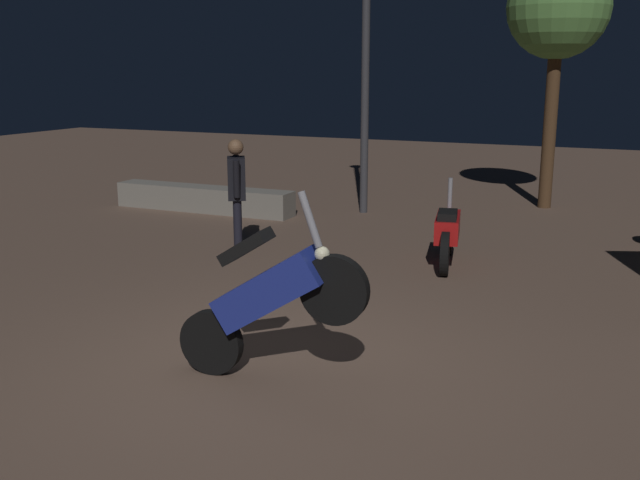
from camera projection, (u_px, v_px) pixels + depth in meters
ground_plane at (271, 367)px, 6.34m from camera, size 40.00×40.00×0.00m
motorcycle_blue_foreground at (269, 297)px, 5.86m from camera, size 1.66×0.36×1.63m
motorcycle_red_parked_left at (447, 232)px, 9.55m from camera, size 0.48×1.65×1.11m
person_rider_beside at (237, 187)px, 10.02m from camera, size 0.41×0.61×1.60m
streetlamp_near at (366, 11)px, 12.34m from camera, size 0.36×0.36×5.58m
tree_left_bg at (558, 11)px, 12.80m from camera, size 1.81×1.81×4.50m
planter_wall_low at (204, 199)px, 13.22m from camera, size 3.50×0.50×0.45m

